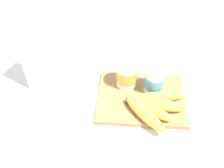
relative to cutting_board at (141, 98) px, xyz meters
The scene contains 6 objects.
ground_plane 0.01m from the cutting_board, ahead, with size 2.40×2.40×0.00m, color silver.
cutting_board is the anchor object (origin of this frame).
cereal_box 0.30m from the cutting_board, behind, with size 0.20×0.08×0.25m, color white.
yogurt_cup_front 0.09m from the cutting_board, 134.26° to the left, with size 0.07×0.07×0.10m.
yogurt_cup_back 0.07m from the cutting_board, 40.52° to the left, with size 0.07×0.07×0.09m.
banana_bunch 0.07m from the cutting_board, 61.19° to the right, with size 0.19×0.17×0.04m.
Camera 1 is at (-0.06, -0.57, 0.63)m, focal length 41.06 mm.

